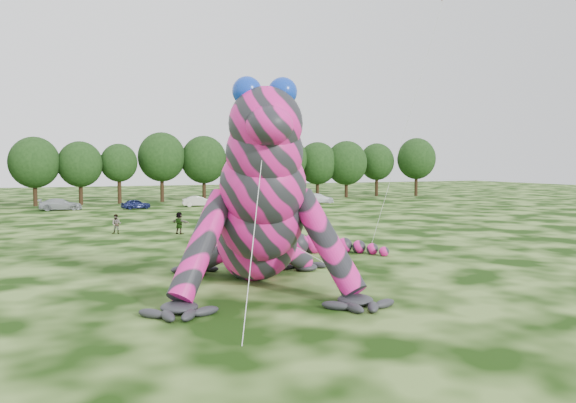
% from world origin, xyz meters
% --- Properties ---
extents(ground, '(240.00, 240.00, 0.00)m').
position_xyz_m(ground, '(0.00, 0.00, 0.00)').
color(ground, '#16330A').
rests_on(ground, ground).
extents(inflatable_gecko, '(20.14, 22.42, 9.63)m').
position_xyz_m(inflatable_gecko, '(2.04, 0.10, 4.81)').
color(inflatable_gecko, '#E01A86').
rests_on(inflatable_gecko, ground).
extents(flying_kite, '(3.80, 4.49, 18.26)m').
position_xyz_m(flying_kite, '(16.49, 4.17, 15.99)').
color(flying_kite, '#B93117').
rests_on(flying_kite, ground).
extents(tree_7, '(6.68, 6.01, 9.48)m').
position_xyz_m(tree_7, '(-10.08, 56.80, 4.74)').
color(tree_7, black).
rests_on(tree_7, ground).
extents(tree_8, '(6.14, 5.53, 8.94)m').
position_xyz_m(tree_8, '(-4.22, 56.99, 4.47)').
color(tree_8, black).
rests_on(tree_8, ground).
extents(tree_9, '(5.27, 4.74, 8.68)m').
position_xyz_m(tree_9, '(1.06, 57.35, 4.34)').
color(tree_9, black).
rests_on(tree_9, ground).
extents(tree_10, '(7.09, 6.38, 10.50)m').
position_xyz_m(tree_10, '(7.40, 58.58, 5.25)').
color(tree_10, black).
rests_on(tree_10, ground).
extents(tree_11, '(7.01, 6.31, 10.07)m').
position_xyz_m(tree_11, '(13.79, 58.20, 5.03)').
color(tree_11, black).
rests_on(tree_11, ground).
extents(tree_12, '(5.99, 5.39, 8.97)m').
position_xyz_m(tree_12, '(20.01, 57.74, 4.49)').
color(tree_12, black).
rests_on(tree_12, ground).
extents(tree_13, '(6.83, 6.15, 10.13)m').
position_xyz_m(tree_13, '(27.13, 57.13, 5.06)').
color(tree_13, black).
rests_on(tree_13, ground).
extents(tree_14, '(6.82, 6.14, 9.40)m').
position_xyz_m(tree_14, '(33.46, 58.72, 4.70)').
color(tree_14, black).
rests_on(tree_14, ground).
extents(tree_15, '(7.17, 6.45, 9.63)m').
position_xyz_m(tree_15, '(38.47, 57.77, 4.82)').
color(tree_15, black).
rests_on(tree_15, ground).
extents(tree_16, '(6.26, 5.63, 9.37)m').
position_xyz_m(tree_16, '(45.45, 59.37, 4.69)').
color(tree_16, black).
rests_on(tree_16, ground).
extents(tree_17, '(6.98, 6.28, 10.30)m').
position_xyz_m(tree_17, '(51.95, 56.66, 5.15)').
color(tree_17, black).
rests_on(tree_17, ground).
extents(car_3, '(5.23, 2.43, 1.48)m').
position_xyz_m(car_3, '(-6.96, 48.29, 0.74)').
color(car_3, '#A3A8AC').
rests_on(car_3, ground).
extents(car_4, '(3.89, 2.19, 1.25)m').
position_xyz_m(car_4, '(2.01, 46.76, 0.62)').
color(car_4, '#151C4D').
rests_on(car_4, ground).
extents(car_5, '(4.45, 1.95, 1.42)m').
position_xyz_m(car_5, '(10.39, 47.63, 0.71)').
color(car_5, silver).
rests_on(car_5, ground).
extents(car_6, '(4.99, 2.62, 1.34)m').
position_xyz_m(car_6, '(17.27, 48.96, 0.67)').
color(car_6, '#262629').
rests_on(car_6, ground).
extents(car_7, '(5.09, 2.34, 1.44)m').
position_xyz_m(car_7, '(27.93, 46.98, 0.72)').
color(car_7, white).
rests_on(car_7, ground).
extents(spectator_3, '(1.14, 0.62, 1.84)m').
position_xyz_m(spectator_3, '(16.13, 31.73, 0.92)').
color(spectator_3, gray).
rests_on(spectator_3, ground).
extents(spectator_2, '(0.87, 1.22, 1.72)m').
position_xyz_m(spectator_2, '(15.21, 30.39, 0.86)').
color(spectator_2, gray).
rests_on(spectator_2, ground).
extents(spectator_1, '(0.99, 0.89, 1.65)m').
position_xyz_m(spectator_1, '(-2.77, 21.55, 0.83)').
color(spectator_1, gray).
rests_on(spectator_1, ground).
extents(spectator_5, '(1.49, 1.69, 1.85)m').
position_xyz_m(spectator_5, '(2.07, 19.43, 0.93)').
color(spectator_5, gray).
rests_on(spectator_5, ground).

